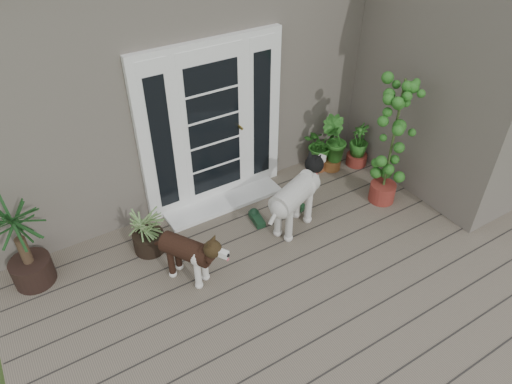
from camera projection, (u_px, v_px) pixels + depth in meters
deck at (330, 302)px, 4.99m from camera, size 6.20×4.60×0.12m
house_main at (160, 43)px, 6.94m from camera, size 7.40×4.00×3.10m
house_wing at (464, 76)px, 6.02m from camera, size 1.60×2.40×3.10m
door_unit at (213, 126)px, 5.69m from camera, size 1.90×0.14×2.15m
door_step at (224, 202)px, 6.20m from camera, size 1.60×0.40×0.05m
brindle_dog at (187, 257)px, 4.99m from camera, size 0.67×0.82×0.63m
white_dog at (294, 203)px, 5.60m from camera, size 1.02×0.72×0.78m
spider_plant at (147, 229)px, 5.34m from camera, size 0.73×0.73×0.65m
yucca at (20, 241)px, 4.79m from camera, size 0.95×0.95×1.19m
herb_a at (319, 151)px, 6.68m from camera, size 0.60×0.60×0.61m
herb_b at (333, 151)px, 6.69m from camera, size 0.54×0.54×0.61m
herb_c at (358, 149)px, 6.80m from camera, size 0.44×0.44×0.52m
sapling at (392, 143)px, 5.73m from camera, size 0.53×0.53×1.79m
clog_left at (294, 204)px, 6.13m from camera, size 0.28×0.37×0.10m
clog_right at (257, 218)px, 5.90m from camera, size 0.21×0.36×0.10m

